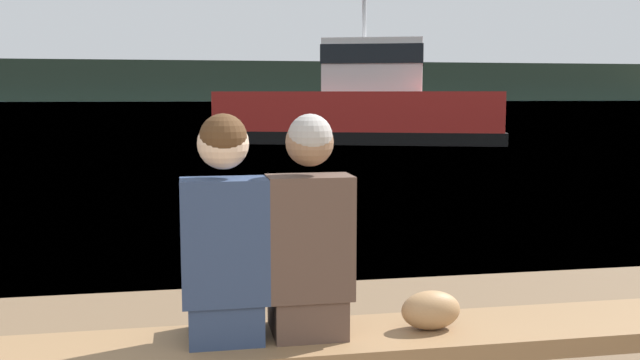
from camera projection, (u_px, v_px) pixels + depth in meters
name	position (u px, v px, depth m)	size (l,w,h in m)	color
water_surface	(186.00, 103.00, 122.95)	(240.00, 240.00, 0.00)	#386084
far_shoreline	(185.00, 81.00, 166.05)	(600.00, 12.00, 9.22)	#2D3D2D
person_left	(224.00, 238.00, 3.13)	(0.38, 0.37, 1.02)	navy
person_right	(309.00, 237.00, 3.20)	(0.38, 0.37, 1.02)	#4C382D
shopping_bag	(431.00, 310.00, 3.34)	(0.28, 0.16, 0.18)	#9E754C
tugboat_red	(362.00, 109.00, 23.93)	(10.09, 6.58, 5.64)	red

